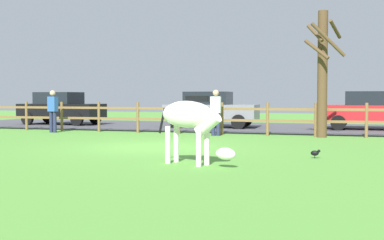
# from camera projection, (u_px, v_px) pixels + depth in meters

# --- Properties ---
(ground_plane) EXTENTS (60.00, 60.00, 0.00)m
(ground_plane) POSITION_uv_depth(u_px,v_px,m) (153.00, 147.00, 14.10)
(ground_plane) COLOR #549338
(parking_asphalt) EXTENTS (28.00, 7.40, 0.05)m
(parking_asphalt) POSITION_uv_depth(u_px,v_px,m) (229.00, 127.00, 22.97)
(parking_asphalt) COLOR #47474C
(parking_asphalt) RESTS_ON ground_plane
(paddock_fence) EXTENTS (21.87, 0.11, 1.19)m
(paddock_fence) POSITION_uv_depth(u_px,v_px,m) (200.00, 116.00, 18.88)
(paddock_fence) COLOR brown
(paddock_fence) RESTS_ON ground_plane
(bare_tree) EXTENTS (1.40, 1.09, 4.30)m
(bare_tree) POSITION_uv_depth(u_px,v_px,m) (323.00, 70.00, 17.25)
(bare_tree) COLOR #513A23
(bare_tree) RESTS_ON ground_plane
(zebra) EXTENTS (1.86, 0.92, 1.41)m
(zebra) POSITION_uv_depth(u_px,v_px,m) (190.00, 120.00, 10.39)
(zebra) COLOR white
(zebra) RESTS_ON ground_plane
(crow_on_grass) EXTENTS (0.21, 0.10, 0.20)m
(crow_on_grass) POSITION_uv_depth(u_px,v_px,m) (315.00, 153.00, 11.47)
(crow_on_grass) COLOR black
(crow_on_grass) RESTS_ON ground_plane
(parked_car_red) EXTENTS (4.05, 1.98, 1.56)m
(parked_car_red) POSITION_uv_depth(u_px,v_px,m) (373.00, 110.00, 20.68)
(parked_car_red) COLOR red
(parked_car_red) RESTS_ON parking_asphalt
(parked_car_black) EXTENTS (4.03, 1.95, 1.56)m
(parked_car_black) POSITION_uv_depth(u_px,v_px,m) (61.00, 108.00, 24.61)
(parked_car_black) COLOR black
(parked_car_black) RESTS_ON parking_asphalt
(parked_car_grey) EXTENTS (4.05, 1.97, 1.56)m
(parked_car_grey) POSITION_uv_depth(u_px,v_px,m) (211.00, 109.00, 22.27)
(parked_car_grey) COLOR slate
(parked_car_grey) RESTS_ON parking_asphalt
(visitor_left_of_tree) EXTENTS (0.38, 0.25, 1.64)m
(visitor_left_of_tree) POSITION_uv_depth(u_px,v_px,m) (216.00, 110.00, 18.09)
(visitor_left_of_tree) COLOR #232847
(visitor_left_of_tree) RESTS_ON ground_plane
(visitor_right_of_tree) EXTENTS (0.39, 0.28, 1.64)m
(visitor_right_of_tree) POSITION_uv_depth(u_px,v_px,m) (53.00, 109.00, 19.73)
(visitor_right_of_tree) COLOR #232847
(visitor_right_of_tree) RESTS_ON ground_plane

